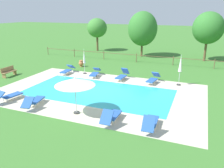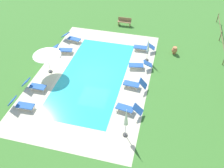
{
  "view_description": "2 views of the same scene",
  "coord_description": "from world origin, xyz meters",
  "views": [
    {
      "loc": [
        6.88,
        -14.24,
        5.85
      ],
      "look_at": [
        0.93,
        0.5,
        0.6
      ],
      "focal_mm": 36.02,
      "sensor_mm": 36.0,
      "label": 1
    },
    {
      "loc": [
        15.44,
        5.56,
        13.44
      ],
      "look_at": [
        1.27,
        2.0,
        0.57
      ],
      "focal_mm": 39.71,
      "sensor_mm": 36.0,
      "label": 2
    }
  ],
  "objects": [
    {
      "name": "sun_lounger_north_mid",
      "position": [
        0.61,
        3.71,
        0.39
      ],
      "size": [
        0.75,
        1.94,
        0.95
      ],
      "color": "#2856A8",
      "rests_on": "ground"
    },
    {
      "name": "sun_lounger_south_far",
      "position": [
        -4.93,
        3.58,
        0.36
      ],
      "size": [
        0.66,
        2.05,
        0.79
      ],
      "color": "#2856A8",
      "rests_on": "ground"
    },
    {
      "name": "sun_lounger_south_end",
      "position": [
        -4.87,
        -3.77,
        0.37
      ],
      "size": [
        0.96,
        2.09,
        0.82
      ],
      "color": "#2856A8",
      "rests_on": "ground"
    },
    {
      "name": "wooden_bench_lawn_side",
      "position": [
        -9.46,
        0.75,
        0.47
      ],
      "size": [
        0.45,
        1.5,
        0.87
      ],
      "color": "#937047",
      "rests_on": "ground"
    },
    {
      "name": "swimming_pool_water",
      "position": [
        0.0,
        0.0,
        0.01
      ],
      "size": [
        10.95,
        5.27,
        0.01
      ],
      "primitive_type": "cube",
      "color": "#2DB7C6",
      "rests_on": "ground"
    },
    {
      "name": "pool_deck_paving",
      "position": [
        0.0,
        0.0,
        0.0
      ],
      "size": [
        15.26,
        9.58,
        0.01
      ],
      "primitive_type": "cube",
      "color": "beige",
      "rests_on": "ground"
    },
    {
      "name": "patio_umbrella_open_foreground",
      "position": [
        0.37,
        -3.75,
        1.96
      ],
      "size": [
        2.34,
        2.34,
        2.22
      ],
      "color": "#383838",
      "rests_on": "ground"
    },
    {
      "name": "sun_lounger_north_near_steps",
      "position": [
        3.34,
        3.75,
        0.37
      ],
      "size": [
        0.9,
        2.05,
        0.86
      ],
      "color": "#2856A8",
      "rests_on": "ground"
    },
    {
      "name": "patio_umbrella_closed_row_west",
      "position": [
        -3.37,
        4.14,
        1.5
      ],
      "size": [
        0.32,
        0.32,
        2.38
      ],
      "color": "#383838",
      "rests_on": "ground"
    },
    {
      "name": "patio_umbrella_closed_row_mid_west",
      "position": [
        5.42,
        3.95,
        1.67
      ],
      "size": [
        0.32,
        0.32,
        2.5
      ],
      "color": "#383838",
      "rests_on": "ground"
    },
    {
      "name": "terracotta_urn_near_fence",
      "position": [
        -5.09,
        6.51,
        0.38
      ],
      "size": [
        0.53,
        0.53,
        0.7
      ],
      "color": "#C67547",
      "rests_on": "ground"
    },
    {
      "name": "pool_coping_rim",
      "position": [
        0.0,
        0.0,
        0.01
      ],
      "size": [
        11.43,
        5.75,
        0.01
      ],
      "color": "beige",
      "rests_on": "ground"
    },
    {
      "name": "sun_lounger_south_mid",
      "position": [
        4.86,
        -3.93,
        0.39
      ],
      "size": [
        0.68,
        1.92,
        0.96
      ],
      "color": "#2856A8",
      "rests_on": "ground"
    },
    {
      "name": "sun_lounger_south_near_corner",
      "position": [
        2.71,
        -4.0,
        0.39
      ],
      "size": [
        0.61,
        1.92,
        0.93
      ],
      "color": "#2856A8",
      "rests_on": "ground"
    },
    {
      "name": "sun_lounger_north_far",
      "position": [
        -2.02,
        3.66,
        0.36
      ],
      "size": [
        0.98,
        2.13,
        0.75
      ],
      "color": "#2856A8",
      "rests_on": "ground"
    },
    {
      "name": "sun_lounger_north_end",
      "position": [
        -2.66,
        -3.86,
        0.37
      ],
      "size": [
        0.97,
        2.09,
        0.81
      ],
      "color": "#2856A8",
      "rests_on": "ground"
    },
    {
      "name": "ground_plane",
      "position": [
        0.0,
        0.0,
        0.0
      ],
      "size": [
        160.0,
        160.0,
        0.0
      ],
      "primitive_type": "plane",
      "color": "#3D752D"
    }
  ]
}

